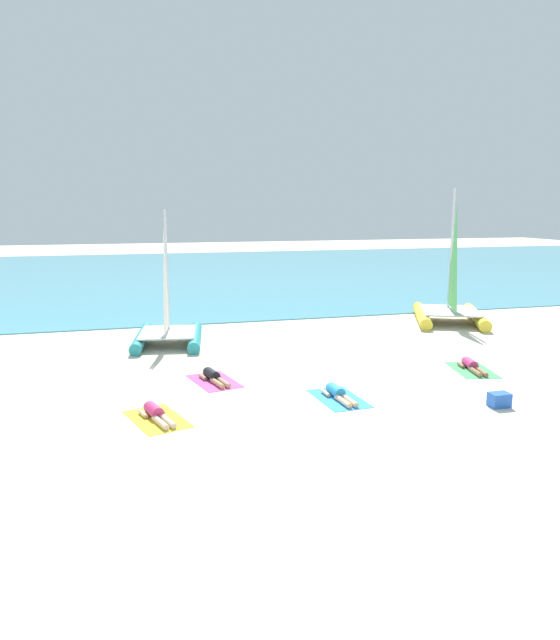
# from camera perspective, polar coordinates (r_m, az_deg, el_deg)

# --- Properties ---
(ground_plane) EXTENTS (120.00, 120.00, 0.00)m
(ground_plane) POSITION_cam_1_polar(r_m,az_deg,el_deg) (24.95, -3.18, -0.50)
(ground_plane) COLOR beige
(ocean_water) EXTENTS (120.00, 40.00, 0.05)m
(ocean_water) POSITION_cam_1_polar(r_m,az_deg,el_deg) (45.07, -8.73, 4.55)
(ocean_water) COLOR #4C9EB7
(ocean_water) RESTS_ON ground
(sailboat_teal) EXTENTS (2.93, 4.06, 4.87)m
(sailboat_teal) POSITION_cam_1_polar(r_m,az_deg,el_deg) (21.73, -10.91, -0.45)
(sailboat_teal) COLOR teal
(sailboat_teal) RESTS_ON ground
(sailboat_yellow) EXTENTS (4.38, 5.19, 5.77)m
(sailboat_yellow) POSITION_cam_1_polar(r_m,az_deg,el_deg) (26.41, 16.29, 1.60)
(sailboat_yellow) COLOR yellow
(sailboat_yellow) RESTS_ON ground
(towel_leftmost) EXTENTS (1.61, 2.14, 0.01)m
(towel_leftmost) POSITION_cam_1_polar(r_m,az_deg,el_deg) (14.35, -11.92, -9.45)
(towel_leftmost) COLOR yellow
(towel_leftmost) RESTS_ON ground
(sunbather_leftmost) EXTENTS (0.83, 1.54, 0.30)m
(sunbather_leftmost) POSITION_cam_1_polar(r_m,az_deg,el_deg) (14.36, -12.04, -8.89)
(sunbather_leftmost) COLOR #D83372
(sunbather_leftmost) RESTS_ON towel_leftmost
(towel_center_left) EXTENTS (1.50, 2.10, 0.01)m
(towel_center_left) POSITION_cam_1_polar(r_m,az_deg,el_deg) (17.06, -6.44, -5.96)
(towel_center_left) COLOR #D84C99
(towel_center_left) RESTS_ON ground
(sunbather_center_left) EXTENTS (0.74, 1.56, 0.30)m
(sunbather_center_left) POSITION_cam_1_polar(r_m,az_deg,el_deg) (17.08, -6.53, -5.50)
(sunbather_center_left) COLOR black
(sunbather_center_left) RESTS_ON towel_center_left
(towel_center_right) EXTENTS (1.23, 1.97, 0.01)m
(towel_center_right) POSITION_cam_1_polar(r_m,az_deg,el_deg) (15.55, 5.76, -7.64)
(towel_center_right) COLOR #338CD8
(towel_center_right) RESTS_ON ground
(sunbather_center_right) EXTENTS (0.57, 1.57, 0.30)m
(sunbather_center_right) POSITION_cam_1_polar(r_m,az_deg,el_deg) (15.56, 5.67, -7.13)
(sunbather_center_right) COLOR #268CCC
(sunbather_center_right) RESTS_ON towel_center_right
(towel_rightmost) EXTENTS (1.45, 2.08, 0.01)m
(towel_rightmost) POSITION_cam_1_polar(r_m,az_deg,el_deg) (19.04, 18.26, -4.66)
(towel_rightmost) COLOR #4CB266
(towel_rightmost) RESTS_ON ground
(sunbather_rightmost) EXTENTS (0.70, 1.56, 0.30)m
(sunbather_rightmost) POSITION_cam_1_polar(r_m,az_deg,el_deg) (19.06, 18.20, -4.25)
(sunbather_rightmost) COLOR #D83372
(sunbather_rightmost) RESTS_ON towel_rightmost
(cooler_box) EXTENTS (0.50, 0.36, 0.36)m
(cooler_box) POSITION_cam_1_polar(r_m,az_deg,el_deg) (15.83, 20.64, -7.31)
(cooler_box) COLOR blue
(cooler_box) RESTS_ON ground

